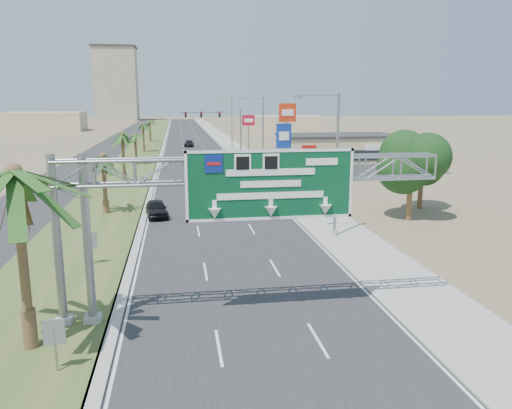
{
  "coord_description": "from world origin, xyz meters",
  "views": [
    {
      "loc": [
        -3.37,
        -10.96,
        9.48
      ],
      "look_at": [
        0.6,
        14.09,
        4.2
      ],
      "focal_mm": 35.0,
      "sensor_mm": 36.0,
      "label": 1
    }
  ],
  "objects_px": {
    "palm_near": "(14,173)",
    "sign_gantry": "(233,183)",
    "car_mid_lane": "(191,164)",
    "car_right_lane": "(238,166)",
    "store_building": "(337,149)",
    "car_left_lane": "(157,209)",
    "pole_sign_red_near": "(287,117)",
    "pole_sign_red_far": "(249,123)",
    "signal_mast": "(229,129)",
    "pole_sign_blue": "(284,138)",
    "car_far": "(189,144)"
  },
  "relations": [
    {
      "from": "car_left_lane",
      "to": "signal_mast",
      "type": "bearing_deg",
      "value": 68.86
    },
    {
      "from": "signal_mast",
      "to": "pole_sign_red_near",
      "type": "height_order",
      "value": "pole_sign_red_near"
    },
    {
      "from": "pole_sign_blue",
      "to": "palm_near",
      "type": "bearing_deg",
      "value": -114.56
    },
    {
      "from": "palm_near",
      "to": "car_mid_lane",
      "type": "xyz_separation_m",
      "value": [
        7.7,
        52.34,
        -6.29
      ]
    },
    {
      "from": "store_building",
      "to": "pole_sign_red_near",
      "type": "height_order",
      "value": "pole_sign_red_near"
    },
    {
      "from": "car_right_lane",
      "to": "store_building",
      "type": "bearing_deg",
      "value": 33.17
    },
    {
      "from": "palm_near",
      "to": "store_building",
      "type": "distance_m",
      "value": 66.04
    },
    {
      "from": "pole_sign_red_near",
      "to": "palm_near",
      "type": "bearing_deg",
      "value": -113.75
    },
    {
      "from": "signal_mast",
      "to": "pole_sign_red_far",
      "type": "bearing_deg",
      "value": 47.85
    },
    {
      "from": "car_right_lane",
      "to": "pole_sign_blue",
      "type": "height_order",
      "value": "pole_sign_blue"
    },
    {
      "from": "signal_mast",
      "to": "pole_sign_red_far",
      "type": "height_order",
      "value": "signal_mast"
    },
    {
      "from": "car_mid_lane",
      "to": "pole_sign_red_near",
      "type": "bearing_deg",
      "value": -24.91
    },
    {
      "from": "palm_near",
      "to": "signal_mast",
      "type": "bearing_deg",
      "value": 77.34
    },
    {
      "from": "palm_near",
      "to": "sign_gantry",
      "type": "bearing_deg",
      "value": 13.32
    },
    {
      "from": "sign_gantry",
      "to": "pole_sign_red_near",
      "type": "distance_m",
      "value": 46.07
    },
    {
      "from": "palm_near",
      "to": "pole_sign_red_far",
      "type": "relative_size",
      "value": 1.15
    },
    {
      "from": "car_far",
      "to": "car_mid_lane",
      "type": "bearing_deg",
      "value": -85.12
    },
    {
      "from": "pole_sign_red_near",
      "to": "pole_sign_red_far",
      "type": "relative_size",
      "value": 1.29
    },
    {
      "from": "palm_near",
      "to": "pole_sign_red_far",
      "type": "height_order",
      "value": "palm_near"
    },
    {
      "from": "pole_sign_red_far",
      "to": "car_right_lane",
      "type": "bearing_deg",
      "value": -102.12
    },
    {
      "from": "palm_near",
      "to": "pole_sign_red_near",
      "type": "relative_size",
      "value": 0.89
    },
    {
      "from": "car_left_lane",
      "to": "pole_sign_red_far",
      "type": "bearing_deg",
      "value": 65.54
    },
    {
      "from": "car_mid_lane",
      "to": "car_right_lane",
      "type": "distance_m",
      "value": 7.59
    },
    {
      "from": "palm_near",
      "to": "car_right_lane",
      "type": "xyz_separation_m",
      "value": [
        14.0,
        48.11,
        -6.16
      ]
    },
    {
      "from": "sign_gantry",
      "to": "car_far",
      "type": "xyz_separation_m",
      "value": [
        0.24,
        85.39,
        -5.41
      ]
    },
    {
      "from": "sign_gantry",
      "to": "car_far",
      "type": "height_order",
      "value": "sign_gantry"
    },
    {
      "from": "signal_mast",
      "to": "car_far",
      "type": "relative_size",
      "value": 2.32
    },
    {
      "from": "palm_near",
      "to": "car_mid_lane",
      "type": "height_order",
      "value": "palm_near"
    },
    {
      "from": "palm_near",
      "to": "car_left_lane",
      "type": "height_order",
      "value": "palm_near"
    },
    {
      "from": "signal_mast",
      "to": "car_mid_lane",
      "type": "xyz_separation_m",
      "value": [
        -6.67,
        -11.63,
        -4.21
      ]
    },
    {
      "from": "car_left_lane",
      "to": "pole_sign_blue",
      "type": "height_order",
      "value": "pole_sign_blue"
    },
    {
      "from": "car_mid_lane",
      "to": "pole_sign_red_far",
      "type": "relative_size",
      "value": 0.54
    },
    {
      "from": "sign_gantry",
      "to": "pole_sign_blue",
      "type": "distance_m",
      "value": 40.61
    },
    {
      "from": "sign_gantry",
      "to": "car_right_lane",
      "type": "distance_m",
      "value": 46.86
    },
    {
      "from": "car_right_lane",
      "to": "pole_sign_blue",
      "type": "relative_size",
      "value": 0.79
    },
    {
      "from": "signal_mast",
      "to": "palm_near",
      "type": "bearing_deg",
      "value": -102.66
    },
    {
      "from": "store_building",
      "to": "car_far",
      "type": "xyz_separation_m",
      "value": [
        -22.83,
        29.32,
        -1.36
      ]
    },
    {
      "from": "pole_sign_red_near",
      "to": "pole_sign_red_far",
      "type": "height_order",
      "value": "pole_sign_red_near"
    },
    {
      "from": "sign_gantry",
      "to": "palm_near",
      "type": "relative_size",
      "value": 2.01
    },
    {
      "from": "store_building",
      "to": "pole_sign_red_far",
      "type": "distance_m",
      "value": 16.91
    },
    {
      "from": "car_right_lane",
      "to": "pole_sign_red_near",
      "type": "bearing_deg",
      "value": -12.43
    },
    {
      "from": "palm_near",
      "to": "car_left_lane",
      "type": "distance_m",
      "value": 23.51
    },
    {
      "from": "store_building",
      "to": "palm_near",
      "type": "bearing_deg",
      "value": -118.28
    },
    {
      "from": "sign_gantry",
      "to": "pole_sign_red_near",
      "type": "bearing_deg",
      "value": 74.59
    },
    {
      "from": "car_left_lane",
      "to": "pole_sign_red_near",
      "type": "xyz_separation_m",
      "value": [
        16.37,
        24.01,
        6.71
      ]
    },
    {
      "from": "sign_gantry",
      "to": "car_mid_lane",
      "type": "bearing_deg",
      "value": 90.5
    },
    {
      "from": "signal_mast",
      "to": "car_far",
      "type": "distance_m",
      "value": 24.47
    },
    {
      "from": "signal_mast",
      "to": "pole_sign_blue",
      "type": "bearing_deg",
      "value": -79.07
    },
    {
      "from": "car_mid_lane",
      "to": "car_right_lane",
      "type": "relative_size",
      "value": 0.7
    },
    {
      "from": "store_building",
      "to": "car_mid_lane",
      "type": "relative_size",
      "value": 4.63
    }
  ]
}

